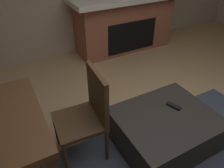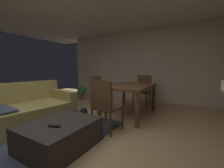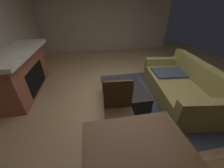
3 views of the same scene
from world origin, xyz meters
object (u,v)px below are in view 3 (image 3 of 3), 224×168
object	(u,v)px
fireplace	(21,72)
tv_remote	(119,84)
ottoman_coffee_table	(124,95)
small_dog	(164,121)
dining_chair_west	(119,108)
couch	(180,86)

from	to	relation	value
fireplace	tv_remote	distance (m)	2.28
fireplace	ottoman_coffee_table	size ratio (longest dim) A/B	2.08
fireplace	small_dog	bearing A→B (deg)	58.74
fireplace	ottoman_coffee_table	xyz separation A→B (m)	(0.85, 2.24, -0.34)
tv_remote	dining_chair_west	world-z (taller)	dining_chair_west
ottoman_coffee_table	dining_chair_west	world-z (taller)	dining_chair_west
couch	tv_remote	world-z (taller)	couch
tv_remote	small_dog	distance (m)	1.13
couch	fireplace	bearing A→B (deg)	-104.29
dining_chair_west	couch	bearing A→B (deg)	114.05
fireplace	small_dog	xyz separation A→B (m)	(1.66, 2.73, -0.36)
ottoman_coffee_table	small_dog	size ratio (longest dim) A/B	1.69
tv_remote	dining_chair_west	size ratio (longest dim) A/B	0.17
fireplace	couch	bearing A→B (deg)	75.71
small_dog	tv_remote	bearing A→B (deg)	-149.46
couch	ottoman_coffee_table	distance (m)	1.28
dining_chair_west	small_dog	xyz separation A→B (m)	(0.06, 0.77, -0.36)
couch	ottoman_coffee_table	xyz separation A→B (m)	(-0.04, -1.27, -0.11)
fireplace	tv_remote	world-z (taller)	fireplace
tv_remote	small_dog	xyz separation A→B (m)	(0.96, 0.56, -0.22)
ottoman_coffee_table	small_dog	xyz separation A→B (m)	(0.80, 0.49, -0.02)
couch	small_dog	distance (m)	1.10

